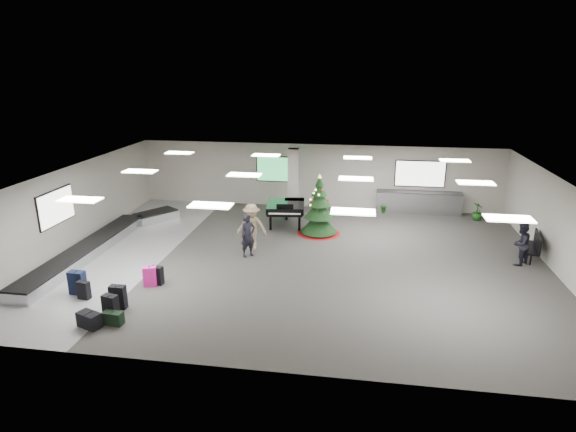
% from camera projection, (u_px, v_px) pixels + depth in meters
% --- Properties ---
extents(ground, '(18.00, 18.00, 0.00)m').
position_uv_depth(ground, '(299.00, 259.00, 18.02)').
color(ground, '#3A3835').
rests_on(ground, ground).
extents(room_envelope, '(18.02, 14.02, 3.21)m').
position_uv_depth(room_envelope, '(291.00, 194.00, 18.00)').
color(room_envelope, '#A39E95').
rests_on(room_envelope, ground).
extents(baggage_carousel, '(2.28, 9.71, 0.43)m').
position_uv_depth(baggage_carousel, '(102.00, 243.00, 19.02)').
color(baggage_carousel, silver).
rests_on(baggage_carousel, ground).
extents(service_counter, '(4.05, 0.65, 1.08)m').
position_uv_depth(service_counter, '(418.00, 202.00, 23.39)').
color(service_counter, silver).
rests_on(service_counter, ground).
extents(suitcase_0, '(0.49, 0.35, 0.71)m').
position_uv_depth(suitcase_0, '(111.00, 306.00, 13.74)').
color(suitcase_0, black).
rests_on(suitcase_0, ground).
extents(suitcase_1, '(0.47, 0.25, 0.74)m').
position_uv_depth(suitcase_1, '(118.00, 297.00, 14.26)').
color(suitcase_1, black).
rests_on(suitcase_1, ground).
extents(pink_suitcase, '(0.47, 0.35, 0.68)m').
position_uv_depth(pink_suitcase, '(150.00, 276.00, 15.70)').
color(pink_suitcase, '#F11F99').
rests_on(pink_suitcase, ground).
extents(suitcase_3, '(0.44, 0.29, 0.64)m').
position_uv_depth(suitcase_3, '(157.00, 275.00, 15.85)').
color(suitcase_3, black).
rests_on(suitcase_3, ground).
extents(navy_suitcase, '(0.51, 0.31, 0.79)m').
position_uv_depth(navy_suitcase, '(77.00, 283.00, 15.14)').
color(navy_suitcase, black).
rests_on(navy_suitcase, ground).
extents(suitcase_5, '(0.41, 0.27, 0.59)m').
position_uv_depth(suitcase_5, '(84.00, 290.00, 14.85)').
color(suitcase_5, black).
rests_on(suitcase_5, ground).
extents(green_duffel, '(0.58, 0.32, 0.39)m').
position_uv_depth(green_duffel, '(113.00, 318.00, 13.42)').
color(green_duffel, black).
rests_on(green_duffel, ground).
extents(black_duffel, '(0.74, 0.57, 0.45)m').
position_uv_depth(black_duffel, '(89.00, 320.00, 13.27)').
color(black_duffel, black).
rests_on(black_duffel, ground).
extents(christmas_tree, '(1.84, 1.84, 2.63)m').
position_uv_depth(christmas_tree, '(319.00, 214.00, 20.44)').
color(christmas_tree, maroon).
rests_on(christmas_tree, ground).
extents(grand_piano, '(1.83, 2.25, 1.19)m').
position_uv_depth(grand_piano, '(286.00, 207.00, 21.51)').
color(grand_piano, black).
rests_on(grand_piano, ground).
extents(bench, '(0.81, 1.64, 1.00)m').
position_uv_depth(bench, '(533.00, 245.00, 17.84)').
color(bench, black).
rests_on(bench, ground).
extents(traveler_a, '(0.71, 0.70, 1.66)m').
position_uv_depth(traveler_a, '(248.00, 235.00, 18.01)').
color(traveler_a, black).
rests_on(traveler_a, ground).
extents(traveler_b, '(1.21, 0.73, 1.82)m').
position_uv_depth(traveler_b, '(252.00, 227.00, 18.75)').
color(traveler_b, '#99805E').
rests_on(traveler_b, ground).
extents(traveler_bench, '(0.98, 0.97, 1.60)m').
position_uv_depth(traveler_bench, '(521.00, 244.00, 17.25)').
color(traveler_bench, black).
rests_on(traveler_bench, ground).
extents(potted_plant_left, '(0.58, 0.62, 0.88)m').
position_uv_depth(potted_plant_left, '(384.00, 204.00, 23.52)').
color(potted_plant_left, '#123912').
rests_on(potted_plant_left, ground).
extents(potted_plant_right, '(0.65, 0.65, 0.84)m').
position_uv_depth(potted_plant_right, '(478.00, 211.00, 22.37)').
color(potted_plant_right, '#123912').
rests_on(potted_plant_right, ground).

